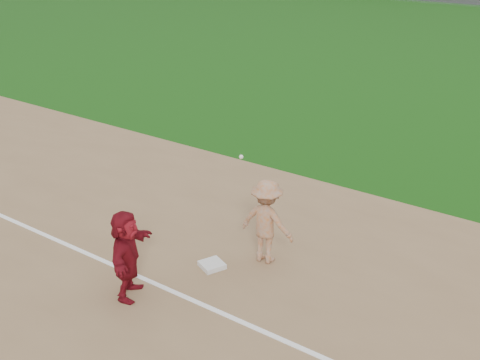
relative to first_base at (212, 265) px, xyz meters
The scene contains 5 objects.
ground 0.36m from the first_base, 136.01° to the right, with size 160.00×160.00×0.00m, color #14480D.
foul_line 1.07m from the first_base, 103.59° to the right, with size 60.00×0.10×0.01m, color white.
first_base is the anchor object (origin of this frame).
base_runner 1.82m from the first_base, 111.34° to the right, with size 1.50×0.48×1.62m, color maroon.
first_base_play 1.32m from the first_base, 50.25° to the left, with size 1.11×0.83×2.25m.
Camera 1 is at (6.33, -7.34, 6.06)m, focal length 45.00 mm.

